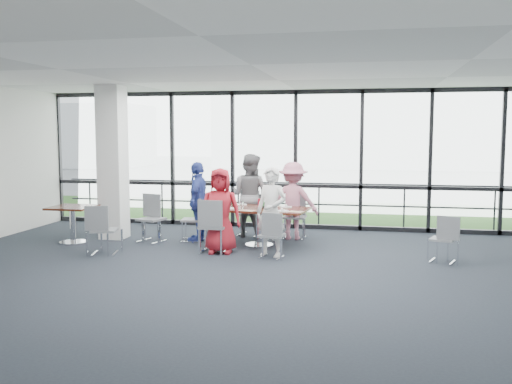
% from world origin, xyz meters
% --- Properties ---
extents(floor, '(12.00, 10.00, 0.02)m').
position_xyz_m(floor, '(0.00, 0.00, -0.01)').
color(floor, '#20242E').
rests_on(floor, ground).
extents(ceiling, '(12.00, 10.00, 0.04)m').
position_xyz_m(ceiling, '(0.00, 0.00, 3.20)').
color(ceiling, silver).
rests_on(ceiling, ground).
extents(wall_front, '(12.00, 0.10, 3.20)m').
position_xyz_m(wall_front, '(0.00, -5.00, 1.60)').
color(wall_front, silver).
rests_on(wall_front, ground).
extents(curtain_wall_back, '(12.00, 0.10, 3.20)m').
position_xyz_m(curtain_wall_back, '(0.00, 5.00, 1.60)').
color(curtain_wall_back, white).
rests_on(curtain_wall_back, ground).
extents(structural_column, '(0.50, 0.50, 3.20)m').
position_xyz_m(structural_column, '(-3.60, 3.00, 1.60)').
color(structural_column, white).
rests_on(structural_column, ground).
extents(apron, '(80.00, 70.00, 0.02)m').
position_xyz_m(apron, '(0.00, 10.00, -0.02)').
color(apron, gray).
rests_on(apron, ground).
extents(grass_strip, '(80.00, 5.00, 0.01)m').
position_xyz_m(grass_strip, '(0.00, 8.00, 0.01)').
color(grass_strip, '#28541C').
rests_on(grass_strip, ground).
extents(hangar_main, '(24.00, 10.00, 6.00)m').
position_xyz_m(hangar_main, '(4.00, 32.00, 3.00)').
color(hangar_main, silver).
rests_on(hangar_main, ground).
extents(hangar_aux, '(10.00, 6.00, 4.00)m').
position_xyz_m(hangar_aux, '(-18.00, 28.00, 2.00)').
color(hangar_aux, silver).
rests_on(hangar_aux, ground).
extents(guard_rail, '(12.00, 0.06, 0.06)m').
position_xyz_m(guard_rail, '(0.00, 5.60, 0.50)').
color(guard_rail, '#2D2D33').
rests_on(guard_rail, ground).
extents(main_table, '(2.01, 1.27, 0.75)m').
position_xyz_m(main_table, '(-0.43, 2.80, 0.62)').
color(main_table, '#3A1909').
rests_on(main_table, ground).
extents(side_table_left, '(0.84, 0.84, 0.75)m').
position_xyz_m(side_table_left, '(-4.18, 2.31, 0.63)').
color(side_table_left, '#3A1909').
rests_on(side_table_left, ground).
extents(diner_near_left, '(0.83, 0.59, 1.58)m').
position_xyz_m(diner_near_left, '(-1.00, 1.99, 0.79)').
color(diner_near_left, '#AB1C27').
rests_on(diner_near_left, ground).
extents(diner_near_right, '(0.70, 0.61, 1.62)m').
position_xyz_m(diner_near_right, '(-0.02, 1.91, 0.81)').
color(diner_near_right, white).
rests_on(diner_near_right, ground).
extents(diner_far_left, '(0.99, 0.79, 1.78)m').
position_xyz_m(diner_far_left, '(-0.80, 3.72, 0.89)').
color(diner_far_left, slate).
rests_on(diner_far_left, ground).
extents(diner_far_right, '(1.05, 0.56, 1.62)m').
position_xyz_m(diner_far_right, '(0.14, 3.61, 0.81)').
color(diner_far_right, pink).
rests_on(diner_far_right, ground).
extents(diner_end, '(0.54, 0.97, 1.64)m').
position_xyz_m(diner_end, '(-1.73, 2.99, 0.82)').
color(diner_end, '#33469E').
rests_on(diner_end, ground).
extents(chair_main_nl, '(0.48, 0.48, 0.98)m').
position_xyz_m(chair_main_nl, '(-1.13, 1.97, 0.49)').
color(chair_main_nl, slate).
rests_on(chair_main_nl, ground).
extents(chair_main_nr, '(0.47, 0.47, 0.81)m').
position_xyz_m(chair_main_nr, '(0.01, 1.74, 0.41)').
color(chair_main_nr, slate).
rests_on(chair_main_nr, ground).
extents(chair_main_fl, '(0.55, 0.55, 0.95)m').
position_xyz_m(chair_main_fl, '(-0.84, 3.85, 0.47)').
color(chair_main_fl, slate).
rests_on(chair_main_fl, ground).
extents(chair_main_fr, '(0.47, 0.47, 0.92)m').
position_xyz_m(chair_main_fr, '(0.17, 3.68, 0.46)').
color(chair_main_fr, slate).
rests_on(chair_main_fr, ground).
extents(chair_main_end, '(0.49, 0.49, 0.88)m').
position_xyz_m(chair_main_end, '(-1.86, 2.99, 0.44)').
color(chair_main_end, slate).
rests_on(chair_main_end, ground).
extents(chair_spare_la, '(0.53, 0.53, 0.90)m').
position_xyz_m(chair_spare_la, '(-3.05, 1.43, 0.45)').
color(chair_spare_la, slate).
rests_on(chair_spare_la, ground).
extents(chair_spare_lb, '(0.58, 0.58, 0.94)m').
position_xyz_m(chair_spare_lb, '(-2.65, 2.71, 0.47)').
color(chair_spare_lb, slate).
rests_on(chair_spare_lb, ground).
extents(chair_spare_r, '(0.50, 0.50, 0.81)m').
position_xyz_m(chair_spare_r, '(2.96, 1.99, 0.40)').
color(chair_spare_r, slate).
rests_on(chair_spare_r, ground).
extents(plate_nl, '(0.24, 0.24, 0.01)m').
position_xyz_m(plate_nl, '(-0.97, 2.58, 0.76)').
color(plate_nl, white).
rests_on(plate_nl, main_table).
extents(plate_nr, '(0.25, 0.25, 0.01)m').
position_xyz_m(plate_nr, '(0.09, 2.42, 0.76)').
color(plate_nr, white).
rests_on(plate_nr, main_table).
extents(plate_fl, '(0.28, 0.28, 0.01)m').
position_xyz_m(plate_fl, '(-0.90, 3.22, 0.76)').
color(plate_fl, white).
rests_on(plate_fl, main_table).
extents(plate_fr, '(0.24, 0.24, 0.01)m').
position_xyz_m(plate_fr, '(0.08, 3.02, 0.76)').
color(plate_fr, white).
rests_on(plate_fr, main_table).
extents(plate_end, '(0.26, 0.26, 0.01)m').
position_xyz_m(plate_end, '(-1.28, 2.89, 0.76)').
color(plate_end, white).
rests_on(plate_end, main_table).
extents(tumbler_a, '(0.08, 0.08, 0.15)m').
position_xyz_m(tumbler_a, '(-0.72, 2.56, 0.83)').
color(tumbler_a, white).
rests_on(tumbler_a, main_table).
extents(tumbler_b, '(0.07, 0.07, 0.14)m').
position_xyz_m(tumbler_b, '(-0.14, 2.52, 0.82)').
color(tumbler_b, white).
rests_on(tumbler_b, main_table).
extents(tumbler_c, '(0.08, 0.08, 0.15)m').
position_xyz_m(tumbler_c, '(-0.35, 3.03, 0.83)').
color(tumbler_c, white).
rests_on(tumbler_c, main_table).
extents(tumbler_d, '(0.07, 0.07, 0.14)m').
position_xyz_m(tumbler_d, '(-1.14, 2.76, 0.82)').
color(tumbler_d, white).
rests_on(tumbler_d, main_table).
extents(menu_a, '(0.35, 0.28, 0.00)m').
position_xyz_m(menu_a, '(-0.59, 2.40, 0.75)').
color(menu_a, beige).
rests_on(menu_a, main_table).
extents(menu_b, '(0.33, 0.28, 0.00)m').
position_xyz_m(menu_b, '(0.35, 2.41, 0.75)').
color(menu_b, beige).
rests_on(menu_b, main_table).
extents(menu_c, '(0.38, 0.36, 0.00)m').
position_xyz_m(menu_c, '(-0.22, 3.10, 0.75)').
color(menu_c, beige).
rests_on(menu_c, main_table).
extents(condiment_caddy, '(0.10, 0.07, 0.04)m').
position_xyz_m(condiment_caddy, '(-0.37, 2.84, 0.77)').
color(condiment_caddy, black).
rests_on(condiment_caddy, main_table).
extents(ketchup_bottle, '(0.06, 0.06, 0.18)m').
position_xyz_m(ketchup_bottle, '(-0.44, 2.89, 0.84)').
color(ketchup_bottle, '#A91929').
rests_on(ketchup_bottle, main_table).
extents(green_bottle, '(0.05, 0.05, 0.20)m').
position_xyz_m(green_bottle, '(-0.35, 2.85, 0.85)').
color(green_bottle, '#27712D').
rests_on(green_bottle, main_table).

